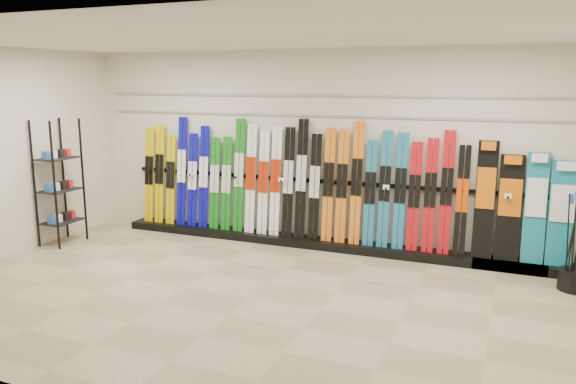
% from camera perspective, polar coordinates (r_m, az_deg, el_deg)
% --- Properties ---
extents(floor, '(8.00, 8.00, 0.00)m').
position_cam_1_polar(floor, '(6.77, -3.90, -10.66)').
color(floor, gray).
rests_on(floor, ground).
extents(back_wall, '(8.00, 0.00, 8.00)m').
position_cam_1_polar(back_wall, '(8.66, 3.27, 4.42)').
color(back_wall, beige).
rests_on(back_wall, floor).
extents(ceiling, '(8.00, 8.00, 0.00)m').
position_cam_1_polar(ceiling, '(6.31, -4.27, 15.55)').
color(ceiling, silver).
rests_on(ceiling, back_wall).
extents(ski_rack_base, '(8.00, 0.40, 0.12)m').
position_cam_1_polar(ski_rack_base, '(8.67, 4.10, -5.30)').
color(ski_rack_base, black).
rests_on(ski_rack_base, floor).
extents(skis, '(5.37, 0.21, 1.84)m').
position_cam_1_polar(skis, '(8.73, 0.08, 0.87)').
color(skis, '#D2AF01').
rests_on(skis, ski_rack_base).
extents(snowboards, '(1.26, 0.25, 1.61)m').
position_cam_1_polar(snowboards, '(8.16, 22.71, -1.44)').
color(snowboards, black).
rests_on(snowboards, ski_rack_base).
extents(accessory_rack, '(0.40, 0.60, 1.95)m').
position_cam_1_polar(accessory_rack, '(9.42, -22.22, 0.93)').
color(accessory_rack, black).
rests_on(accessory_rack, floor).
extents(pole_bin, '(0.40, 0.40, 0.25)m').
position_cam_1_polar(pole_bin, '(7.79, 27.12, -7.98)').
color(pole_bin, black).
rests_on(pole_bin, floor).
extents(slatwall_rail_0, '(7.60, 0.02, 0.03)m').
position_cam_1_polar(slatwall_rail_0, '(8.60, 3.26, 7.72)').
color(slatwall_rail_0, gray).
rests_on(slatwall_rail_0, back_wall).
extents(slatwall_rail_1, '(7.60, 0.02, 0.03)m').
position_cam_1_polar(slatwall_rail_1, '(8.58, 3.28, 9.71)').
color(slatwall_rail_1, gray).
rests_on(slatwall_rail_1, back_wall).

